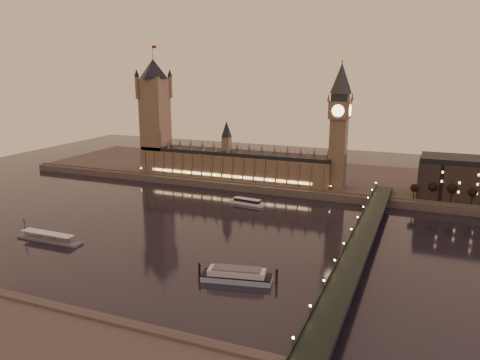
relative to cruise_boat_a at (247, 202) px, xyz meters
The scene contains 13 objects.
ground 67.33m from the cruise_boat_a, 85.99° to the right, with size 700.00×700.00×0.00m, color black.
far_embankment 103.84m from the cruise_boat_a, 70.47° to the left, with size 560.00×130.00×6.00m, color #423D35.
palace_of_westminster 67.39m from the cruise_boat_a, 123.33° to the left, with size 180.00×26.62×52.00m.
victoria_tower 142.33m from the cruise_boat_a, 154.96° to the left, with size 31.68×31.68×118.00m.
big_ben 100.88m from the cruise_boat_a, 42.54° to the left, with size 17.68×17.68×104.00m.
westminster_bridge 117.46m from the cruise_boat_a, 34.88° to the right, with size 13.20×260.00×15.30m.
bare_tree_0 126.27m from the cruise_boat_a, 19.49° to the left, with size 6.51×6.51×13.23m.
bare_tree_1 139.68m from the cruise_boat_a, 17.53° to the left, with size 6.51×6.51×13.23m.
bare_tree_2 153.25m from the cruise_boat_a, 15.92° to the left, with size 6.51×6.51×13.23m.
bare_tree_3 166.92m from the cruise_boat_a, 14.58° to the left, with size 6.51×6.51×13.23m.
cruise_boat_a is the anchor object (origin of this frame).
moored_barge 135.19m from the cruise_boat_a, 70.73° to the right, with size 39.89×16.71×7.46m.
pontoon_pier 146.71m from the cruise_boat_a, 125.01° to the right, with size 45.60×7.60×12.16m.
Camera 1 is at (123.59, -259.43, 104.08)m, focal length 35.00 mm.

